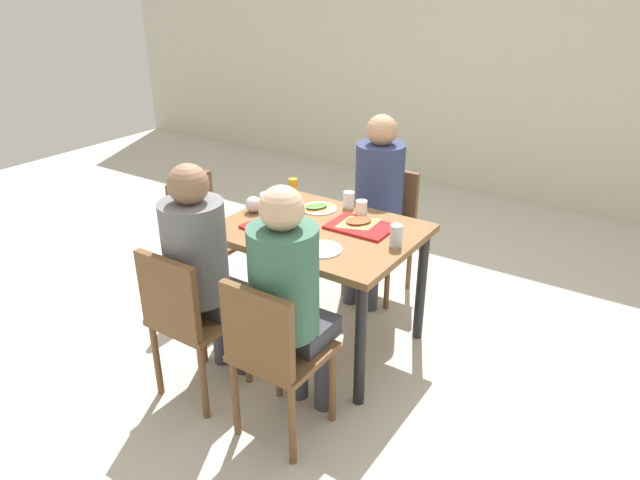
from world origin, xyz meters
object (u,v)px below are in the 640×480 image
paper_plate_near_edge (321,249)px  condiment_bottle (293,191)px  pizza_slice_b (359,221)px  pizza_slice_c (316,207)px  plastic_cup_a (349,200)px  chair_left_end (204,231)px  tray_red_near (277,228)px  plastic_cup_b (285,244)px  plastic_cup_c (266,201)px  main_table (320,244)px  chair_near_right (272,350)px  pizza_slice_a (281,226)px  person_in_brown_jacket (289,291)px  paper_plate_center (319,209)px  tray_red_far (361,227)px  person_far_side (376,194)px  person_in_red (202,261)px  soda_can (396,236)px  chair_far_side (385,222)px  chair_near_left (186,315)px  plastic_cup_d (361,209)px  foil_bundle (254,204)px

paper_plate_near_edge → condiment_bottle: size_ratio=1.38×
pizza_slice_b → pizza_slice_c: 0.35m
pizza_slice_b → plastic_cup_a: 0.29m
chair_left_end → pizza_slice_c: size_ratio=3.57×
tray_red_near → condiment_bottle: 0.43m
pizza_slice_c → plastic_cup_b: (0.20, -0.59, 0.03)m
tray_red_near → plastic_cup_c: 0.33m
main_table → condiment_bottle: bearing=146.7°
chair_near_right → pizza_slice_a: chair_near_right is taller
person_in_brown_jacket → paper_plate_center: bearing=115.9°
person_in_brown_jacket → tray_red_far: 0.80m
person_far_side → tray_red_near: 0.84m
pizza_slice_a → chair_near_right: bearing=-56.4°
person_far_side → person_in_red: bearing=-101.6°
person_in_brown_jacket → main_table: bearing=112.3°
person_in_brown_jacket → soda_can: person_in_brown_jacket is taller
main_table → chair_far_side: 0.82m
tray_red_far → pizza_slice_c: 0.38m
chair_far_side → pizza_slice_c: size_ratio=3.57×
pizza_slice_c → plastic_cup_a: 0.21m
person_far_side → paper_plate_center: (-0.17, -0.44, 0.01)m
pizza_slice_a → plastic_cup_c: 0.34m
chair_near_left → plastic_cup_a: 1.24m
paper_plate_center → plastic_cup_b: (0.19, -0.60, 0.05)m
pizza_slice_b → plastic_cup_d: (-0.05, 0.13, 0.03)m
person_in_red → tray_red_near: 0.53m
person_in_brown_jacket → soda_can: (0.19, 0.69, 0.06)m
chair_near_right → plastic_cup_a: bearing=104.5°
paper_plate_near_edge → pizza_slice_b: 0.39m
pizza_slice_a → pizza_slice_c: bearing=90.9°
chair_near_right → plastic_cup_c: bearing=129.3°
plastic_cup_a → soda_can: 0.60m
pizza_slice_a → tray_red_far: bearing=36.8°
main_table → paper_plate_near_edge: (0.17, -0.24, 0.11)m
chair_far_side → tray_red_near: bearing=-101.3°
paper_plate_center → soda_can: bearing=-18.7°
person_in_red → plastic_cup_c: person_in_red is taller
pizza_slice_a → plastic_cup_d: bearing=56.4°
tray_red_near → pizza_slice_c: (0.02, 0.37, 0.01)m
pizza_slice_a → condiment_bottle: 0.43m
main_table → person_far_side: 0.68m
person_far_side → paper_plate_near_edge: 0.92m
person_far_side → plastic_cup_a: 0.31m
plastic_cup_c → plastic_cup_d: bearing=21.2°
tray_red_near → pizza_slice_a: pizza_slice_a is taller
main_table → paper_plate_near_edge: bearing=-54.9°
pizza_slice_b → plastic_cup_a: plastic_cup_a is taller
tray_red_near → paper_plate_near_edge: 0.37m
plastic_cup_c → foil_bundle: size_ratio=1.00×
main_table → paper_plate_center: paper_plate_center is taller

